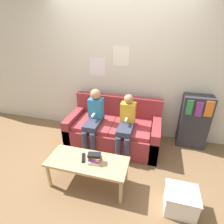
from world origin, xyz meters
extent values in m
plane|color=brown|center=(0.00, 0.00, 0.00)|extent=(10.00, 10.00, 0.00)
cube|color=beige|center=(0.00, 1.02, 1.30)|extent=(8.00, 0.06, 2.60)
cube|color=silver|center=(-0.44, 0.99, 1.30)|extent=(0.31, 0.00, 0.33)
cube|color=white|center=(0.00, 0.99, 1.51)|extent=(0.29, 0.00, 0.34)
cube|color=maroon|center=(0.00, 0.49, 0.20)|extent=(1.62, 0.81, 0.39)
cube|color=maroon|center=(0.00, 0.82, 0.61)|extent=(1.62, 0.14, 0.44)
cube|color=maroon|center=(-0.74, 0.49, 0.28)|extent=(0.14, 0.81, 0.55)
cube|color=maroon|center=(0.74, 0.49, 0.28)|extent=(0.14, 0.81, 0.55)
cube|color=#A1343A|center=(-0.33, 0.45, 0.43)|extent=(0.65, 0.65, 0.07)
cube|color=#A1343A|center=(0.33, 0.45, 0.43)|extent=(0.65, 0.65, 0.07)
cube|color=tan|center=(-0.10, -0.49, 0.39)|extent=(1.07, 0.44, 0.04)
cylinder|color=tan|center=(-0.60, -0.67, 0.19)|extent=(0.04, 0.04, 0.37)
cylinder|color=tan|center=(0.39, -0.67, 0.19)|extent=(0.04, 0.04, 0.37)
cylinder|color=tan|center=(-0.60, -0.31, 0.19)|extent=(0.04, 0.04, 0.37)
cylinder|color=tan|center=(0.39, -0.31, 0.19)|extent=(0.04, 0.04, 0.37)
cylinder|color=#33384C|center=(-0.37, 0.05, 0.23)|extent=(0.09, 0.09, 0.46)
cylinder|color=#33384C|center=(-0.23, 0.05, 0.23)|extent=(0.09, 0.09, 0.46)
cube|color=#33384C|center=(-0.30, 0.31, 0.51)|extent=(0.23, 0.51, 0.09)
cube|color=teal|center=(-0.30, 0.46, 0.72)|extent=(0.24, 0.16, 0.34)
sphere|color=tan|center=(-0.30, 0.46, 0.97)|extent=(0.18, 0.18, 0.18)
cube|color=white|center=(-0.30, 0.31, 0.65)|extent=(0.03, 0.12, 0.03)
cylinder|color=#33384C|center=(0.19, 0.05, 0.23)|extent=(0.09, 0.09, 0.46)
cylinder|color=#33384C|center=(0.33, 0.05, 0.23)|extent=(0.09, 0.09, 0.46)
cube|color=#33384C|center=(0.26, 0.31, 0.51)|extent=(0.23, 0.51, 0.09)
cube|color=gold|center=(0.26, 0.46, 0.71)|extent=(0.24, 0.16, 0.32)
sphere|color=tan|center=(0.26, 0.46, 0.94)|extent=(0.15, 0.15, 0.15)
cube|color=white|center=(0.26, 0.31, 0.65)|extent=(0.03, 0.12, 0.03)
cube|color=black|center=(-0.17, -0.46, 0.42)|extent=(0.10, 0.17, 0.02)
cube|color=silver|center=(0.00, -0.48, 0.43)|extent=(0.18, 0.16, 0.04)
cube|color=#7A3389|center=(0.01, -0.49, 0.46)|extent=(0.16, 0.13, 0.03)
cube|color=gold|center=(0.01, -0.48, 0.49)|extent=(0.16, 0.11, 0.02)
cube|color=black|center=(0.00, -0.48, 0.52)|extent=(0.18, 0.12, 0.04)
cube|color=#2D2D33|center=(1.37, 0.84, 0.48)|extent=(0.47, 0.26, 0.96)
cube|color=#2D8442|center=(1.22, 0.70, 0.80)|extent=(0.09, 0.02, 0.25)
cube|color=#7A3389|center=(1.37, 0.70, 0.78)|extent=(0.11, 0.02, 0.25)
cube|color=orange|center=(1.51, 0.70, 0.81)|extent=(0.12, 0.02, 0.26)
cube|color=silver|center=(1.09, -0.58, 0.14)|extent=(0.35, 0.30, 0.28)
cube|color=beige|center=(1.09, -0.58, 0.29)|extent=(0.37, 0.32, 0.02)
camera|label=1|loc=(0.67, -2.10, 2.00)|focal=28.00mm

